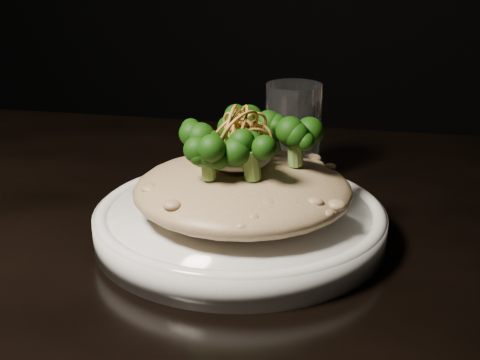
% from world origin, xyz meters
% --- Properties ---
extents(table, '(1.10, 0.80, 0.75)m').
position_xyz_m(table, '(0.00, 0.00, 0.67)').
color(table, black).
rests_on(table, ground).
extents(plate, '(0.26, 0.26, 0.03)m').
position_xyz_m(plate, '(-0.00, 0.02, 0.76)').
color(plate, silver).
rests_on(plate, table).
extents(risotto, '(0.19, 0.19, 0.04)m').
position_xyz_m(risotto, '(0.00, 0.02, 0.80)').
color(risotto, brown).
rests_on(risotto, plate).
extents(broccoli, '(0.12, 0.12, 0.04)m').
position_xyz_m(broccoli, '(0.00, 0.03, 0.84)').
color(broccoli, black).
rests_on(broccoli, risotto).
extents(cheese, '(0.06, 0.06, 0.02)m').
position_xyz_m(cheese, '(-0.00, 0.02, 0.83)').
color(cheese, white).
rests_on(cheese, risotto).
extents(shallots, '(0.06, 0.06, 0.04)m').
position_xyz_m(shallots, '(-0.00, 0.03, 0.85)').
color(shallots, brown).
rests_on(shallots, cheese).
extents(drinking_glass, '(0.08, 0.08, 0.11)m').
position_xyz_m(drinking_glass, '(0.02, 0.19, 0.80)').
color(drinking_glass, white).
rests_on(drinking_glass, table).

